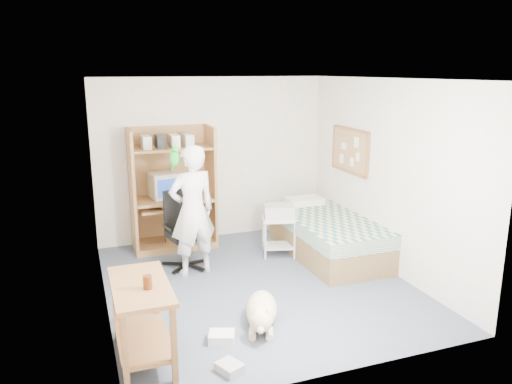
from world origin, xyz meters
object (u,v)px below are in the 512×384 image
bed (327,236)px  printer_cart (279,230)px  computer_hutch (172,193)px  person (192,211)px  dog (261,311)px  side_desk (142,310)px  office_chair (184,240)px

bed → printer_cart: bed is taller
computer_hutch → person: 1.13m
dog → printer_cart: 2.08m
side_desk → bed: bearing=32.5°
person → printer_cart: person is taller
computer_hutch → dog: 2.83m
office_chair → person: bearing=-90.4°
bed → dog: bed is taller
dog → office_chair: bearing=123.6°
side_desk → dog: (1.23, 0.21, -0.33)m
computer_hutch → bed: computer_hutch is taller
office_chair → dog: 1.96m
bed → office_chair: 2.04m
side_desk → dog: 1.29m
dog → printer_cart: size_ratio=1.71×
person → dog: size_ratio=1.77×
office_chair → side_desk: bearing=-123.2°
printer_cart → person: bearing=-154.0°
dog → side_desk: bearing=-148.5°
office_chair → person: 0.58m
bed → dog: 2.28m
office_chair → printer_cart: (1.35, -0.07, 0.01)m
dog → printer_cart: (0.95, 1.83, 0.21)m
bed → person: 2.04m
office_chair → printer_cart: 1.36m
side_desk → person: size_ratio=0.59×
dog → printer_cart: bearing=84.2°
computer_hutch → dog: size_ratio=1.87×
side_desk → office_chair: office_chair is taller
side_desk → printer_cart: 3.00m
side_desk → person: 2.05m
bed → dog: (-1.62, -1.60, -0.12)m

